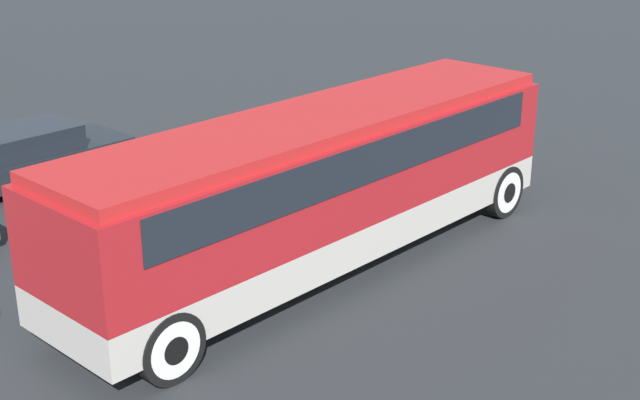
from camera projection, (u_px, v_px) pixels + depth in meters
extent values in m
plane|color=#26282B|center=(320.00, 266.00, 16.88)|extent=(120.00, 120.00, 0.00)
cube|color=#B7B2A8|center=(320.00, 226.00, 16.59)|extent=(10.96, 2.46, 0.69)
cube|color=maroon|center=(320.00, 168.00, 16.18)|extent=(10.96, 2.46, 1.61)
cube|color=black|center=(320.00, 147.00, 16.04)|extent=(9.65, 2.50, 0.72)
cube|color=#B21E1E|center=(320.00, 119.00, 15.85)|extent=(10.74, 2.26, 0.22)
cube|color=maroon|center=(483.00, 121.00, 19.90)|extent=(0.36, 2.36, 1.84)
cylinder|color=black|center=(504.00, 191.00, 19.08)|extent=(1.14, 0.28, 1.14)
cylinder|color=silver|center=(504.00, 191.00, 19.08)|extent=(0.89, 0.30, 0.89)
cylinder|color=black|center=(504.00, 191.00, 19.08)|extent=(0.43, 0.32, 0.43)
cylinder|color=black|center=(420.00, 168.00, 20.51)|extent=(1.14, 0.28, 1.14)
cylinder|color=silver|center=(420.00, 168.00, 20.51)|extent=(0.89, 0.30, 0.89)
cylinder|color=black|center=(420.00, 168.00, 20.51)|extent=(0.43, 0.32, 0.43)
cylinder|color=black|center=(170.00, 347.00, 12.97)|extent=(1.14, 0.28, 1.14)
cylinder|color=silver|center=(170.00, 347.00, 12.97)|extent=(0.89, 0.30, 0.89)
cylinder|color=black|center=(170.00, 347.00, 12.97)|extent=(0.43, 0.32, 0.43)
cylinder|color=black|center=(84.00, 299.00, 14.40)|extent=(1.14, 0.28, 1.14)
cylinder|color=silver|center=(84.00, 299.00, 14.40)|extent=(0.89, 0.30, 0.89)
cylinder|color=black|center=(84.00, 299.00, 14.40)|extent=(0.43, 0.32, 0.43)
cube|color=black|center=(32.00, 162.00, 21.10)|extent=(4.70, 1.78, 0.57)
cube|color=black|center=(22.00, 141.00, 20.77)|extent=(2.44, 1.60, 0.57)
cylinder|color=black|center=(120.00, 159.00, 21.97)|extent=(0.62, 0.22, 0.62)
cylinder|color=black|center=(120.00, 159.00, 21.97)|extent=(0.24, 0.26, 0.24)
cylinder|color=black|center=(84.00, 146.00, 22.99)|extent=(0.62, 0.22, 0.62)
cylinder|color=black|center=(84.00, 146.00, 22.99)|extent=(0.24, 0.26, 0.24)
cube|color=#BCBCC1|center=(322.00, 129.00, 23.66)|extent=(4.33, 1.80, 0.58)
cube|color=black|center=(318.00, 111.00, 23.35)|extent=(2.25, 1.62, 0.49)
cylinder|color=black|center=(387.00, 130.00, 24.40)|extent=(0.60, 0.22, 0.60)
cylinder|color=black|center=(387.00, 130.00, 24.40)|extent=(0.23, 0.26, 0.23)
cylinder|color=black|center=(343.00, 119.00, 25.44)|extent=(0.60, 0.22, 0.60)
cylinder|color=black|center=(343.00, 119.00, 25.44)|extent=(0.23, 0.26, 0.23)
cylinder|color=black|center=(298.00, 159.00, 22.03)|extent=(0.60, 0.22, 0.60)
cylinder|color=black|center=(298.00, 159.00, 22.03)|extent=(0.23, 0.26, 0.23)
cylinder|color=black|center=(253.00, 145.00, 23.06)|extent=(0.60, 0.22, 0.60)
cylinder|color=black|center=(253.00, 145.00, 23.06)|extent=(0.23, 0.26, 0.23)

